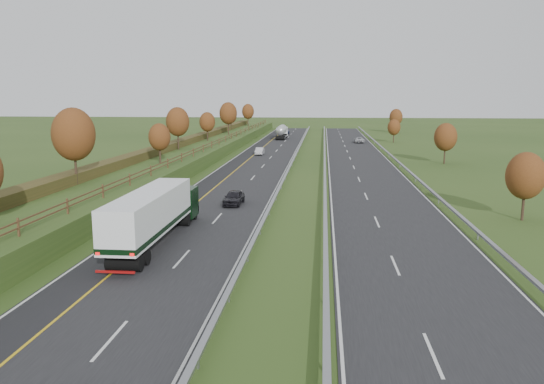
{
  "coord_description": "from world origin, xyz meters",
  "views": [
    {
      "loc": [
        10.52,
        -22.2,
        10.7
      ],
      "look_at": [
        5.98,
        24.67,
        2.2
      ],
      "focal_mm": 35.0,
      "sensor_mm": 36.0,
      "label": 1
    }
  ],
  "objects_px": {
    "box_lorry": "(155,213)",
    "car_silver_mid": "(260,151)",
    "car_oncoming": "(359,140)",
    "car_small_far": "(285,132)",
    "car_dark_near": "(234,197)",
    "road_tanker": "(282,131)"
  },
  "relations": [
    {
      "from": "box_lorry",
      "to": "car_small_far",
      "type": "xyz_separation_m",
      "value": [
        1.12,
        115.38,
        -1.54
      ]
    },
    {
      "from": "road_tanker",
      "to": "car_silver_mid",
      "type": "relative_size",
      "value": 2.78
    },
    {
      "from": "car_dark_near",
      "to": "car_small_far",
      "type": "bearing_deg",
      "value": 93.34
    },
    {
      "from": "box_lorry",
      "to": "car_silver_mid",
      "type": "bearing_deg",
      "value": 89.66
    },
    {
      "from": "car_silver_mid",
      "to": "road_tanker",
      "type": "bearing_deg",
      "value": 88.89
    },
    {
      "from": "road_tanker",
      "to": "car_silver_mid",
      "type": "distance_m",
      "value": 38.69
    },
    {
      "from": "car_silver_mid",
      "to": "car_oncoming",
      "type": "distance_m",
      "value": 34.56
    },
    {
      "from": "car_dark_near",
      "to": "car_oncoming",
      "type": "bearing_deg",
      "value": 79.09
    },
    {
      "from": "box_lorry",
      "to": "car_small_far",
      "type": "distance_m",
      "value": 115.4
    },
    {
      "from": "car_small_far",
      "to": "car_oncoming",
      "type": "xyz_separation_m",
      "value": [
        19.32,
        -26.36,
        -0.1
      ]
    },
    {
      "from": "box_lorry",
      "to": "car_small_far",
      "type": "height_order",
      "value": "box_lorry"
    },
    {
      "from": "box_lorry",
      "to": "car_dark_near",
      "type": "relative_size",
      "value": 3.88
    },
    {
      "from": "road_tanker",
      "to": "car_oncoming",
      "type": "xyz_separation_m",
      "value": [
        19.0,
        -10.53,
        -1.17
      ]
    },
    {
      "from": "box_lorry",
      "to": "car_oncoming",
      "type": "bearing_deg",
      "value": 77.06
    },
    {
      "from": "car_dark_near",
      "to": "car_small_far",
      "type": "distance_m",
      "value": 100.63
    },
    {
      "from": "car_silver_mid",
      "to": "car_oncoming",
      "type": "height_order",
      "value": "car_silver_mid"
    },
    {
      "from": "car_small_far",
      "to": "car_oncoming",
      "type": "distance_m",
      "value": 32.69
    },
    {
      "from": "box_lorry",
      "to": "car_silver_mid",
      "type": "height_order",
      "value": "box_lorry"
    },
    {
      "from": "box_lorry",
      "to": "car_silver_mid",
      "type": "relative_size",
      "value": 4.04
    },
    {
      "from": "box_lorry",
      "to": "car_oncoming",
      "type": "distance_m",
      "value": 91.35
    },
    {
      "from": "box_lorry",
      "to": "car_small_far",
      "type": "bearing_deg",
      "value": 89.44
    },
    {
      "from": "road_tanker",
      "to": "car_oncoming",
      "type": "relative_size",
      "value": 2.38
    }
  ]
}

